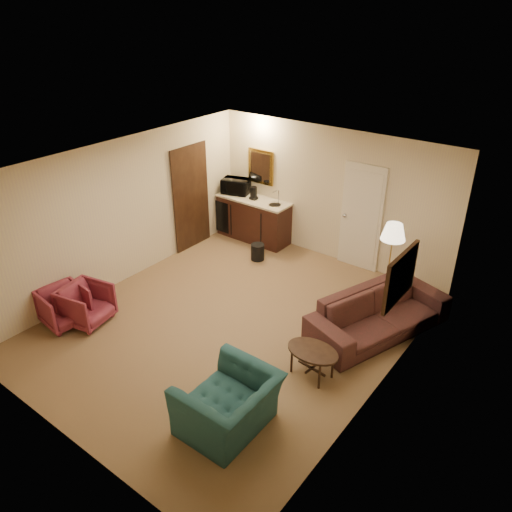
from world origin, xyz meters
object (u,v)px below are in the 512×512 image
at_px(microwave, 236,185).
at_px(coffee_maker, 254,193).
at_px(rose_chair_far, 64,305).
at_px(coffee_table, 312,362).
at_px(wetbar_cabinet, 254,219).
at_px(teal_armchair, 228,397).
at_px(waste_bin, 258,252).
at_px(floor_lamp, 389,265).
at_px(sofa, 380,307).
at_px(rose_chair_near, 86,303).

height_order(microwave, coffee_maker, microwave).
height_order(rose_chair_far, coffee_table, rose_chair_far).
distance_m(wetbar_cabinet, teal_armchair, 5.34).
bearing_deg(teal_armchair, waste_bin, -148.02).
bearing_deg(wetbar_cabinet, floor_lamp, -11.79).
height_order(sofa, floor_lamp, floor_lamp).
distance_m(sofa, microwave, 4.43).
relative_size(waste_bin, coffee_maker, 1.24).
bearing_deg(coffee_table, rose_chair_near, -163.03).
distance_m(sofa, teal_armchair, 2.97).
bearing_deg(floor_lamp, wetbar_cabinet, 168.21).
relative_size(teal_armchair, coffee_table, 1.50).
height_order(teal_armchair, microwave, microwave).
distance_m(rose_chair_far, coffee_maker, 4.39).
xyz_separation_m(rose_chair_near, waste_bin, (0.90, 3.36, -0.19)).
xyz_separation_m(waste_bin, coffee_maker, (-0.64, 0.71, 0.89)).
relative_size(coffee_table, floor_lamp, 0.49).
bearing_deg(floor_lamp, sofa, -72.93).
xyz_separation_m(rose_chair_near, floor_lamp, (3.60, 3.38, 0.40)).
bearing_deg(rose_chair_far, waste_bin, -10.78).
bearing_deg(floor_lamp, waste_bin, -179.55).
bearing_deg(rose_chair_near, teal_armchair, -107.08).
distance_m(coffee_table, waste_bin, 3.50).
distance_m(sofa, coffee_table, 1.53).
relative_size(rose_chair_near, waste_bin, 2.13).
distance_m(sofa, rose_chair_near, 4.63).
relative_size(rose_chair_near, rose_chair_far, 1.03).
bearing_deg(teal_armchair, microwave, -142.30).
bearing_deg(coffee_table, rose_chair_far, -160.85).
height_order(teal_armchair, coffee_table, teal_armchair).
height_order(wetbar_cabinet, teal_armchair, teal_armchair).
height_order(wetbar_cabinet, coffee_maker, coffee_maker).
distance_m(waste_bin, microwave, 1.67).
height_order(floor_lamp, microwave, floor_lamp).
height_order(sofa, microwave, microwave).
bearing_deg(teal_armchair, coffee_table, 167.36).
xyz_separation_m(rose_chair_near, microwave, (-0.25, 4.12, 0.76)).
xyz_separation_m(sofa, coffee_maker, (-3.59, 1.50, 0.60)).
xyz_separation_m(floor_lamp, coffee_maker, (-3.34, 0.68, 0.30)).
bearing_deg(sofa, waste_bin, 94.54).
height_order(wetbar_cabinet, rose_chair_far, wetbar_cabinet).
relative_size(sofa, waste_bin, 7.01).
distance_m(teal_armchair, coffee_maker, 5.35).
relative_size(wetbar_cabinet, coffee_table, 2.21).
bearing_deg(teal_armchair, rose_chair_near, -96.36).
bearing_deg(sofa, rose_chair_far, 143.98).
bearing_deg(waste_bin, microwave, 146.63).
relative_size(rose_chair_far, microwave, 1.18).
bearing_deg(rose_chair_far, floor_lamp, -39.82).
xyz_separation_m(teal_armchair, coffee_maker, (-2.99, 4.41, 0.57)).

